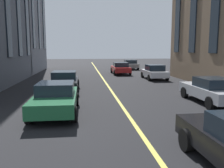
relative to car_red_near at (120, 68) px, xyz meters
The scene contains 7 objects.
lane_centre_line 12.97m from the car_red_near, 169.29° to the left, with size 80.00×0.16×0.01m.
car_red_near is the anchor object (origin of this frame).
car_green_parked_a 17.75m from the car_red_near, 161.72° to the left, with size 4.40×1.95×1.37m.
car_white_trailing 5.79m from the car_red_near, 154.49° to the right, with size 3.90×1.89×1.40m.
car_grey_far 7.29m from the car_red_near, 20.01° to the right, with size 4.40×1.95×1.37m.
car_silver_mid 15.91m from the car_red_near, behind, with size 4.40×1.95×1.37m.
car_black_oncoming 12.52m from the car_red_near, 153.35° to the left, with size 4.40×1.95×1.37m.
Camera 1 is at (5.17, 1.91, 2.83)m, focal length 38.33 mm.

